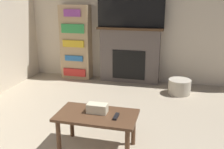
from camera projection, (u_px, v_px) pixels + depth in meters
name	position (u px, v px, depth m)	size (l,w,h in m)	color
wall_back	(142.00, 11.00, 4.91)	(5.49, 0.06, 2.70)	beige
fireplace	(130.00, 55.00, 5.07)	(1.24, 0.28, 1.06)	#605651
tv	(131.00, 7.00, 4.79)	(1.25, 0.03, 0.73)	black
coffee_table	(97.00, 119.00, 2.84)	(0.87, 0.49, 0.42)	brown
tissue_box	(97.00, 108.00, 2.84)	(0.22, 0.12, 0.10)	beige
remote_control	(116.00, 116.00, 2.74)	(0.04, 0.15, 0.02)	black
bookshelf	(76.00, 43.00, 5.25)	(0.59, 0.29, 1.47)	tan
storage_basket	(179.00, 87.00, 4.53)	(0.38, 0.38, 0.25)	#BCB29E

